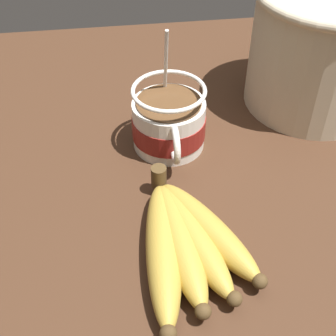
% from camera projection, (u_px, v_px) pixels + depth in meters
% --- Properties ---
extents(table, '(0.90, 0.90, 0.03)m').
position_uv_depth(table, '(174.00, 178.00, 0.66)').
color(table, '#422819').
rests_on(table, ground).
extents(coffee_mug, '(0.14, 0.11, 0.17)m').
position_uv_depth(coffee_mug, '(167.00, 123.00, 0.66)').
color(coffee_mug, white).
rests_on(coffee_mug, table).
extents(banana_bunch, '(0.23, 0.14, 0.04)m').
position_uv_depth(banana_bunch, '(185.00, 240.00, 0.53)').
color(banana_bunch, '#4C381E').
rests_on(banana_bunch, table).
extents(woven_basket, '(0.22, 0.22, 0.18)m').
position_uv_depth(woven_basket, '(321.00, 48.00, 0.71)').
color(woven_basket, beige).
rests_on(woven_basket, table).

